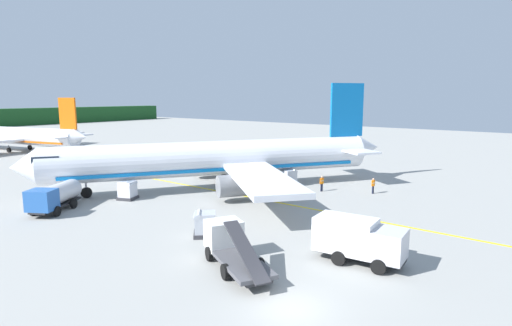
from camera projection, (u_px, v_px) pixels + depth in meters
airliner_foreground at (221, 159)px, 46.22m from camera, size 36.65×31.20×11.90m
airliner_mid_apron at (16, 136)px, 78.22m from camera, size 28.99×34.72×10.09m
service_truck_fuel at (358, 239)px, 25.61m from camera, size 2.79×5.70×2.76m
service_truck_baggage at (55, 196)px, 37.17m from camera, size 6.02×4.74×2.40m
service_truck_catering at (230, 245)px, 25.54m from camera, size 5.04×6.93×2.74m
cargo_container_near at (289, 178)px, 47.70m from camera, size 2.07×2.07×2.01m
cargo_container_mid at (205, 224)px, 30.61m from camera, size 2.44×2.44×1.91m
cargo_container_far at (128, 190)px, 41.50m from camera, size 2.12×2.12×1.97m
crew_marshaller at (283, 189)px, 41.53m from camera, size 0.39×0.59×1.76m
crew_loader_left at (373, 184)px, 43.95m from camera, size 0.63×0.24×1.69m
crew_loader_right at (322, 182)px, 45.00m from camera, size 0.61×0.33×1.70m
apron_guide_line at (246, 196)px, 42.85m from camera, size 0.30×60.00×0.01m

